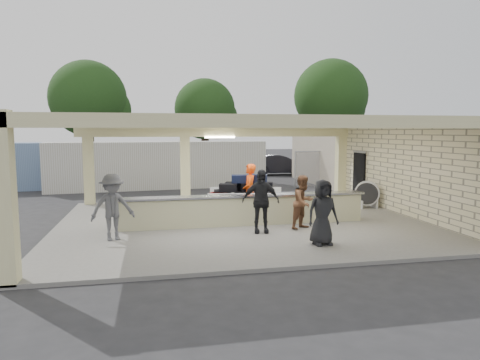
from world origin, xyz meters
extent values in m
plane|color=#262628|center=(0.00, 0.00, 0.00)|extent=(120.00, 120.00, 0.00)
cube|color=slate|center=(0.00, 0.00, 0.05)|extent=(12.00, 10.00, 0.10)
cube|color=beige|center=(0.00, 0.00, 3.50)|extent=(12.00, 10.00, 0.02)
cube|color=beige|center=(6.00, 0.00, 1.75)|extent=(0.02, 10.00, 3.50)
cube|color=black|center=(5.94, 3.20, 1.15)|extent=(0.10, 0.95, 2.10)
cube|color=beige|center=(0.00, 4.75, 3.20)|extent=(12.00, 0.50, 0.60)
cube|color=beige|center=(0.00, -4.85, 3.35)|extent=(12.00, 0.30, 0.30)
cube|color=beige|center=(-5.50, 4.75, 1.80)|extent=(0.40, 0.40, 3.50)
cube|color=beige|center=(-1.50, 4.75, 1.80)|extent=(0.40, 0.40, 3.50)
cube|color=beige|center=(5.80, 4.80, 1.80)|extent=(0.40, 0.40, 3.50)
cube|color=beige|center=(-5.80, -4.80, 1.80)|extent=(0.40, 0.40, 3.50)
cube|color=white|center=(0.00, 4.50, 2.88)|extent=(1.30, 0.12, 0.06)
cube|color=#FFEABF|center=(3.80, 1.50, 3.47)|extent=(0.55, 0.55, 0.04)
cube|color=#FFEABF|center=(3.80, -0.50, 3.47)|extent=(0.55, 0.55, 0.04)
cube|color=#FFEABF|center=(3.80, -2.50, 3.47)|extent=(0.55, 0.55, 0.04)
cube|color=#BCB88C|center=(0.00, -0.50, 0.55)|extent=(8.00, 0.50, 0.90)
cube|color=#B7B7BC|center=(0.00, -0.50, 1.05)|extent=(8.20, 0.58, 0.06)
cube|color=silver|center=(0.29, 0.50, 0.73)|extent=(2.86, 2.03, 0.13)
cylinder|color=black|center=(-0.84, 0.13, 0.31)|extent=(0.20, 0.43, 0.42)
cylinder|color=black|center=(-0.63, 1.26, 0.31)|extent=(0.20, 0.43, 0.42)
cylinder|color=black|center=(1.21, -0.26, 0.31)|extent=(0.20, 0.43, 0.42)
cylinder|color=black|center=(1.43, 0.87, 0.31)|extent=(0.20, 0.43, 0.42)
cube|color=silver|center=(0.44, 1.27, 0.94)|extent=(2.57, 0.54, 0.31)
cube|color=silver|center=(0.14, -0.27, 0.94)|extent=(2.57, 0.54, 0.31)
cube|color=black|center=(-0.59, 0.35, 0.92)|extent=(0.67, 0.50, 0.27)
cube|color=black|center=(0.13, 0.21, 0.92)|extent=(0.67, 0.50, 0.27)
cube|color=black|center=(0.85, 0.07, 0.92)|extent=(0.67, 0.50, 0.27)
cube|color=black|center=(-0.47, 0.97, 0.92)|extent=(0.67, 0.50, 0.27)
cube|color=black|center=(0.25, 0.83, 0.92)|extent=(0.67, 0.50, 0.27)
cube|color=black|center=(0.97, 0.69, 0.92)|extent=(0.67, 0.50, 0.27)
cube|color=black|center=(-0.36, 0.41, 1.21)|extent=(0.67, 0.50, 0.27)
cube|color=black|center=(0.39, 0.48, 1.21)|extent=(0.67, 0.50, 0.27)
cube|color=black|center=(0.95, 0.59, 1.21)|extent=(0.67, 0.50, 0.27)
cube|color=black|center=(-0.06, 0.89, 1.21)|extent=(0.67, 0.50, 0.27)
cube|color=black|center=(0.09, 0.54, 1.49)|extent=(0.67, 0.50, 0.27)
cube|color=black|center=(0.72, 0.52, 1.49)|extent=(0.67, 0.50, 0.27)
cube|color=#590F0C|center=(-0.71, 0.27, 0.92)|extent=(0.67, 0.50, 0.27)
cylinder|color=silver|center=(5.45, 1.53, 0.69)|extent=(1.00, 0.77, 0.97)
cylinder|color=black|center=(5.45, 1.53, 0.69)|extent=(0.93, 0.75, 0.86)
cube|color=silver|center=(5.12, 1.53, 0.26)|extent=(0.06, 0.54, 0.32)
cube|color=silver|center=(5.77, 1.53, 0.26)|extent=(0.06, 0.54, 0.32)
imported|color=#F1470C|center=(0.36, 0.30, 1.06)|extent=(0.54, 0.77, 1.92)
imported|color=brown|center=(1.69, -1.45, 0.94)|extent=(0.88, 0.73, 1.68)
imported|color=black|center=(0.25, -1.67, 1.06)|extent=(1.16, 0.54, 1.91)
imported|color=#4F5055|center=(-4.02, -1.72, 1.03)|extent=(1.28, 0.76, 1.86)
imported|color=black|center=(1.53, -3.35, 0.98)|extent=(0.88, 0.42, 1.76)
imported|color=silver|center=(9.35, 13.14, 0.71)|extent=(5.39, 3.50, 1.42)
imported|color=silver|center=(10.36, 13.99, 0.66)|extent=(4.38, 2.27, 1.32)
imported|color=black|center=(6.12, 15.71, 0.73)|extent=(4.43, 1.74, 1.46)
cube|color=silver|center=(-2.52, 10.35, 1.28)|extent=(12.01, 3.48, 2.57)
cylinder|color=gray|center=(5.00, 9.00, 1.00)|extent=(0.06, 0.06, 2.00)
cylinder|color=gray|center=(7.00, 9.00, 1.00)|extent=(0.06, 0.06, 2.00)
cylinder|color=gray|center=(9.00, 9.00, 1.00)|extent=(0.06, 0.06, 2.00)
cylinder|color=gray|center=(11.00, 9.00, 1.00)|extent=(0.06, 0.06, 2.00)
cylinder|color=gray|center=(13.00, 9.00, 1.00)|extent=(0.06, 0.06, 2.00)
cylinder|color=gray|center=(15.00, 9.00, 1.00)|extent=(0.06, 0.06, 2.00)
cylinder|color=gray|center=(17.00, 9.00, 1.00)|extent=(0.06, 0.06, 2.00)
cube|color=gray|center=(11.00, 9.00, 1.00)|extent=(12.00, 0.02, 2.00)
cylinder|color=gray|center=(11.00, 9.00, 2.00)|extent=(12.00, 0.05, 0.05)
cylinder|color=#382619|center=(-8.00, 24.00, 2.25)|extent=(0.70, 0.70, 4.50)
sphere|color=black|center=(-8.00, 24.00, 5.85)|extent=(6.30, 6.30, 6.30)
sphere|color=black|center=(-6.80, 24.60, 4.95)|extent=(4.50, 4.50, 4.50)
cylinder|color=#382619|center=(2.00, 26.00, 2.00)|extent=(0.70, 0.70, 4.00)
sphere|color=black|center=(2.00, 26.00, 5.20)|extent=(5.60, 5.60, 5.60)
sphere|color=black|center=(3.20, 26.60, 4.40)|extent=(4.00, 4.00, 4.00)
cylinder|color=#382619|center=(14.00, 25.00, 2.50)|extent=(0.70, 0.70, 5.00)
sphere|color=black|center=(14.00, 25.00, 6.50)|extent=(7.00, 7.00, 7.00)
sphere|color=black|center=(15.20, 25.60, 5.50)|extent=(5.00, 5.00, 5.00)
cube|color=#B1A48D|center=(9.50, 10.00, 1.60)|extent=(6.00, 8.00, 3.20)
camera|label=1|loc=(-2.91, -13.92, 3.13)|focal=32.00mm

